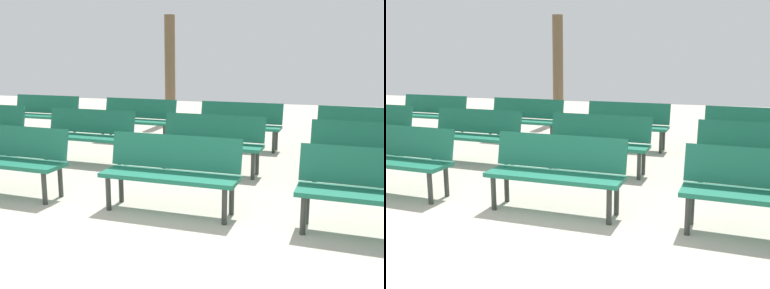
# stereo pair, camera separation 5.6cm
# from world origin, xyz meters

# --- Properties ---
(ground_plane) EXTENTS (26.20, 26.20, 0.00)m
(ground_plane) POSITION_xyz_m (0.00, 0.00, 0.00)
(ground_plane) COLOR #B2A899
(bench_r0_c1) EXTENTS (1.63, 0.59, 0.87)m
(bench_r0_c1) POSITION_xyz_m (-2.14, 1.65, 0.50)
(bench_r0_c1) COLOR #19664C
(bench_r0_c1) RESTS_ON ground_plane
(bench_r0_c2) EXTENTS (1.62, 0.56, 0.87)m
(bench_r0_c2) POSITION_xyz_m (0.09, 1.61, 0.50)
(bench_r0_c2) COLOR #19664C
(bench_r0_c2) RESTS_ON ground_plane
(bench_r0_c3) EXTENTS (1.63, 0.60, 0.87)m
(bench_r0_c3) POSITION_xyz_m (2.32, 1.47, 0.50)
(bench_r0_c3) COLOR #19664C
(bench_r0_c3) RESTS_ON ground_plane
(bench_r1_c1) EXTENTS (1.62, 0.57, 0.87)m
(bench_r1_c1) POSITION_xyz_m (-2.02, 3.50, 0.50)
(bench_r1_c1) COLOR #19664C
(bench_r1_c1) RESTS_ON ground_plane
(bench_r1_c2) EXTENTS (1.62, 0.57, 0.87)m
(bench_r1_c2) POSITION_xyz_m (0.13, 3.43, 0.50)
(bench_r1_c2) COLOR #19664C
(bench_r1_c2) RESTS_ON ground_plane
(bench_r1_c3) EXTENTS (1.62, 0.57, 0.87)m
(bench_r1_c3) POSITION_xyz_m (2.39, 3.31, 0.50)
(bench_r1_c3) COLOR #19664C
(bench_r1_c3) RESTS_ON ground_plane
(bench_r2_c0) EXTENTS (1.62, 0.55, 0.87)m
(bench_r2_c0) POSITION_xyz_m (-4.20, 5.49, 0.50)
(bench_r2_c0) COLOR #19664C
(bench_r2_c0) RESTS_ON ground_plane
(bench_r2_c1) EXTENTS (1.63, 0.60, 0.87)m
(bench_r2_c1) POSITION_xyz_m (-1.91, 5.37, 0.50)
(bench_r2_c1) COLOR #19664C
(bench_r2_c1) RESTS_ON ground_plane
(bench_r2_c2) EXTENTS (1.62, 0.56, 0.87)m
(bench_r2_c2) POSITION_xyz_m (0.23, 5.28, 0.50)
(bench_r2_c2) COLOR #19664C
(bench_r2_c2) RESTS_ON ground_plane
(bench_r2_c3) EXTENTS (1.63, 0.58, 0.87)m
(bench_r2_c3) POSITION_xyz_m (2.46, 5.11, 0.50)
(bench_r2_c3) COLOR #19664C
(bench_r2_c3) RESTS_ON ground_plane
(tree_0) EXTENTS (0.27, 0.27, 2.75)m
(tree_0) POSITION_xyz_m (-2.09, 7.99, 1.37)
(tree_0) COLOR brown
(tree_0) RESTS_ON ground_plane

